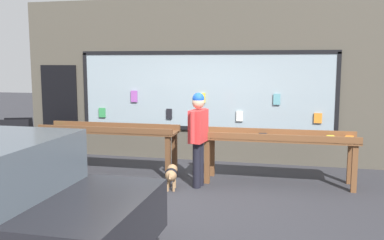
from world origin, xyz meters
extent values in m
plane|color=#2D2D33|center=(0.00, 0.00, 0.00)|extent=(40.00, 40.00, 0.00)
cube|color=#4C473D|center=(0.00, 2.40, 1.78)|extent=(8.53, 0.20, 3.56)
cube|color=#8C9EA8|center=(-0.05, 2.27, 1.55)|extent=(5.55, 0.03, 1.65)
cube|color=black|center=(-0.05, 2.27, 2.37)|extent=(5.63, 0.06, 0.08)
cube|color=black|center=(-0.05, 2.27, 0.73)|extent=(5.63, 0.06, 0.08)
cube|color=black|center=(-2.83, 2.27, 1.55)|extent=(0.08, 0.06, 1.65)
cube|color=black|center=(2.73, 2.27, 1.55)|extent=(0.08, 0.06, 1.65)
cube|color=#338C4C|center=(-2.43, 2.23, 1.02)|extent=(0.16, 0.03, 0.22)
cube|color=#994CA5|center=(-1.64, 2.23, 1.41)|extent=(0.15, 0.03, 0.26)
cube|color=black|center=(-0.82, 2.23, 1.03)|extent=(0.12, 0.03, 0.22)
cube|color=yellow|center=(-0.07, 2.23, 1.40)|extent=(0.14, 0.03, 0.21)
cube|color=silver|center=(0.75, 2.23, 1.02)|extent=(0.14, 0.03, 0.22)
cube|color=#5999A5|center=(1.52, 2.23, 1.40)|extent=(0.14, 0.03, 0.23)
cube|color=orange|center=(2.36, 2.23, 1.03)|extent=(0.16, 0.03, 0.21)
cube|color=black|center=(-3.53, 2.27, 1.05)|extent=(0.90, 0.04, 2.10)
cube|color=brown|center=(-2.87, 0.58, 0.41)|extent=(0.09, 0.09, 0.82)
cube|color=brown|center=(-0.37, 0.61, 0.41)|extent=(0.09, 0.09, 0.82)
cube|color=brown|center=(-2.88, 1.05, 0.41)|extent=(0.09, 0.09, 0.82)
cube|color=brown|center=(-0.38, 1.08, 0.41)|extent=(0.09, 0.09, 0.82)
cube|color=brown|center=(-1.62, 0.83, 0.84)|extent=(2.71, 0.66, 0.04)
cube|color=brown|center=(-1.62, 0.55, 0.90)|extent=(2.70, 0.09, 0.12)
cube|color=brown|center=(-1.63, 1.12, 0.90)|extent=(2.70, 0.09, 0.12)
cube|color=#338C4C|center=(-2.85, 0.93, 0.87)|extent=(0.17, 0.23, 0.02)
cube|color=orange|center=(-2.25, 0.80, 0.87)|extent=(0.17, 0.21, 0.02)
cube|color=silver|center=(-1.66, 0.69, 0.87)|extent=(0.19, 0.23, 0.03)
cube|color=#338C4C|center=(-0.99, 0.83, 0.87)|extent=(0.18, 0.25, 0.02)
cube|color=orange|center=(-0.45, 0.79, 0.87)|extent=(0.19, 0.23, 0.02)
cube|color=brown|center=(0.38, 0.56, 0.40)|extent=(0.09, 0.09, 0.80)
cube|color=brown|center=(2.88, 0.59, 0.40)|extent=(0.09, 0.09, 0.80)
cube|color=brown|center=(0.37, 1.08, 0.40)|extent=(0.09, 0.09, 0.80)
cube|color=brown|center=(2.87, 1.11, 0.40)|extent=(0.09, 0.09, 0.80)
cube|color=brown|center=(1.62, 0.83, 0.82)|extent=(2.71, 0.72, 0.04)
cube|color=brown|center=(1.63, 0.52, 0.88)|extent=(2.70, 0.09, 0.12)
cube|color=brown|center=(1.62, 1.14, 0.88)|extent=(2.70, 0.09, 0.12)
cube|color=#2659B2|center=(0.46, 0.63, 0.85)|extent=(0.17, 0.21, 0.02)
cube|color=#5999A5|center=(0.73, 0.83, 0.85)|extent=(0.17, 0.21, 0.02)
cube|color=black|center=(1.04, 0.85, 0.85)|extent=(0.13, 0.19, 0.02)
cube|color=black|center=(1.34, 0.99, 0.86)|extent=(0.18, 0.25, 0.02)
cube|color=silver|center=(1.65, 0.74, 0.86)|extent=(0.20, 0.23, 0.02)
cube|color=silver|center=(1.96, 0.91, 0.85)|extent=(0.18, 0.22, 0.02)
cube|color=orange|center=(2.24, 0.79, 0.85)|extent=(0.15, 0.20, 0.02)
cube|color=yellow|center=(2.52, 0.97, 0.86)|extent=(0.16, 0.23, 0.03)
cube|color=orange|center=(2.83, 1.05, 0.86)|extent=(0.17, 0.21, 0.03)
cylinder|color=black|center=(0.26, 0.24, 0.40)|extent=(0.14, 0.14, 0.79)
cylinder|color=black|center=(0.28, 0.39, 0.40)|extent=(0.14, 0.14, 0.79)
cube|color=red|center=(0.27, 0.31, 1.08)|extent=(0.28, 0.47, 0.56)
cylinder|color=red|center=(0.23, 0.03, 1.09)|extent=(0.09, 0.09, 0.53)
cylinder|color=red|center=(0.31, 0.59, 1.09)|extent=(0.09, 0.09, 0.53)
sphere|color=tan|center=(0.27, 0.31, 1.48)|extent=(0.22, 0.22, 0.22)
sphere|color=blue|center=(0.27, 0.31, 1.55)|extent=(0.20, 0.20, 0.20)
ellipsoid|color=#99724C|center=(-0.15, 0.03, 0.26)|extent=(0.26, 0.37, 0.21)
ellipsoid|color=black|center=(-0.15, 0.03, 0.27)|extent=(0.25, 0.24, 0.22)
sphere|color=#99724C|center=(-0.18, 0.24, 0.30)|extent=(0.19, 0.19, 0.19)
cylinder|color=#99724C|center=(-0.11, -0.17, 0.29)|extent=(0.05, 0.10, 0.12)
cylinder|color=#99724C|center=(-0.11, 0.14, 0.08)|extent=(0.04, 0.04, 0.15)
cylinder|color=#99724C|center=(-0.21, 0.12, 0.08)|extent=(0.04, 0.04, 0.15)
cylinder|color=#99724C|center=(-0.08, -0.06, 0.08)|extent=(0.04, 0.04, 0.15)
cylinder|color=#99724C|center=(-0.18, -0.08, 0.08)|extent=(0.04, 0.04, 0.15)
cube|color=black|center=(-3.80, 0.87, 0.49)|extent=(0.65, 0.47, 0.96)
cube|color=brown|center=(-3.80, 0.87, 0.49)|extent=(0.61, 0.26, 0.07)
cube|color=black|center=(-3.98, 1.37, 0.49)|extent=(0.65, 0.47, 0.96)
cube|color=brown|center=(-3.98, 1.37, 0.49)|extent=(0.61, 0.26, 0.07)
cylinder|color=black|center=(-0.25, -2.26, 0.30)|extent=(0.60, 0.18, 0.60)
camera|label=1|loc=(1.84, -6.81, 2.17)|focal=40.00mm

